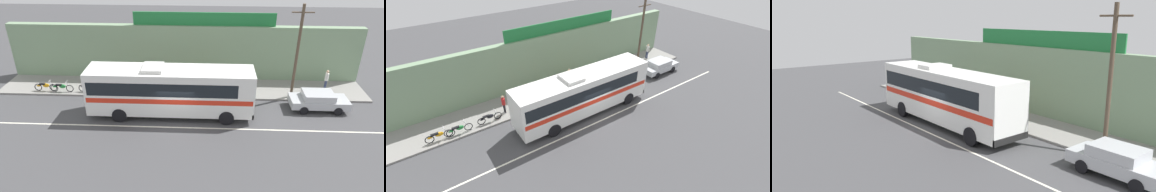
# 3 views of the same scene
# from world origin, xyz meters

# --- Properties ---
(ground_plane) EXTENTS (70.00, 70.00, 0.00)m
(ground_plane) POSITION_xyz_m (0.00, 0.00, 0.00)
(ground_plane) COLOR #444447
(sidewalk_slab) EXTENTS (30.00, 3.60, 0.14)m
(sidewalk_slab) POSITION_xyz_m (0.00, 5.20, 0.07)
(sidewalk_slab) COLOR gray
(sidewalk_slab) RESTS_ON ground_plane
(storefront_facade) EXTENTS (30.00, 0.70, 4.80)m
(storefront_facade) POSITION_xyz_m (0.00, 7.35, 2.40)
(storefront_facade) COLOR gray
(storefront_facade) RESTS_ON ground_plane
(storefront_billboard) EXTENTS (11.78, 0.12, 1.10)m
(storefront_billboard) POSITION_xyz_m (1.77, 7.35, 5.35)
(storefront_billboard) COLOR #1E7538
(storefront_billboard) RESTS_ON storefront_facade
(road_center_stripe) EXTENTS (30.00, 0.14, 0.01)m
(road_center_stripe) POSITION_xyz_m (0.00, -0.80, 0.00)
(road_center_stripe) COLOR silver
(road_center_stripe) RESTS_ON ground_plane
(intercity_bus) EXTENTS (11.65, 2.62, 3.78)m
(intercity_bus) POSITION_xyz_m (-0.52, 0.95, 2.07)
(intercity_bus) COLOR white
(intercity_bus) RESTS_ON ground_plane
(parked_car) EXTENTS (4.22, 1.90, 1.37)m
(parked_car) POSITION_xyz_m (10.43, 2.28, 0.74)
(parked_car) COLOR #B7BABF
(parked_car) RESTS_ON ground_plane
(utility_pole) EXTENTS (1.60, 0.22, 7.30)m
(utility_pole) POSITION_xyz_m (8.80, 3.94, 3.92)
(utility_pole) COLOR brown
(utility_pole) RESTS_ON sidewalk_slab
(motorcycle_green) EXTENTS (1.89, 0.56, 0.94)m
(motorcycle_green) POSITION_xyz_m (-9.67, 3.87, 0.57)
(motorcycle_green) COLOR black
(motorcycle_green) RESTS_ON sidewalk_slab
(motorcycle_blue) EXTENTS (1.87, 0.56, 0.94)m
(motorcycle_blue) POSITION_xyz_m (-11.06, 3.96, 0.57)
(motorcycle_blue) COLOR black
(motorcycle_blue) RESTS_ON sidewalk_slab
(motorcycle_black) EXTENTS (1.92, 0.56, 0.94)m
(motorcycle_black) POSITION_xyz_m (-7.37, 3.96, 0.57)
(motorcycle_black) COLOR black
(motorcycle_black) RESTS_ON sidewalk_slab
(pedestrian_far_right) EXTENTS (0.30, 0.48, 1.73)m
(pedestrian_far_right) POSITION_xyz_m (11.83, 5.28, 1.15)
(pedestrian_far_right) COLOR navy
(pedestrian_far_right) RESTS_ON sidewalk_slab
(pedestrian_near_shop) EXTENTS (0.30, 0.48, 1.65)m
(pedestrian_near_shop) POSITION_xyz_m (1.03, 5.35, 1.10)
(pedestrian_near_shop) COLOR black
(pedestrian_near_shop) RESTS_ON sidewalk_slab
(pedestrian_far_left) EXTENTS (0.30, 0.48, 1.62)m
(pedestrian_far_left) POSITION_xyz_m (-5.92, 4.48, 1.08)
(pedestrian_far_left) COLOR black
(pedestrian_far_left) RESTS_ON sidewalk_slab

